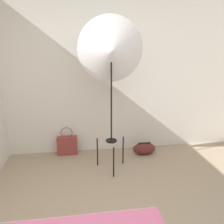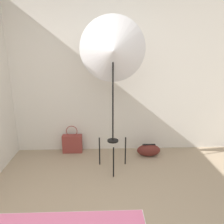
% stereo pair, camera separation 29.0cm
% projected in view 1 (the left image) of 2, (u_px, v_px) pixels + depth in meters
% --- Properties ---
extents(wall_back, '(8.00, 0.05, 2.60)m').
position_uv_depth(wall_back, '(84.00, 78.00, 3.65)').
color(wall_back, silver).
rests_on(wall_back, ground_plane).
extents(photo_umbrella, '(0.90, 0.37, 2.22)m').
position_uv_depth(photo_umbrella, '(111.00, 51.00, 2.89)').
color(photo_umbrella, black).
rests_on(photo_umbrella, ground_plane).
extents(tote_bag, '(0.34, 0.12, 0.50)m').
position_uv_depth(tote_bag, '(67.00, 145.00, 3.78)').
color(tote_bag, brown).
rests_on(tote_bag, ground_plane).
extents(duffel_bag, '(0.40, 0.20, 0.21)m').
position_uv_depth(duffel_bag, '(144.00, 149.00, 3.81)').
color(duffel_bag, '#5B231E').
rests_on(duffel_bag, ground_plane).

